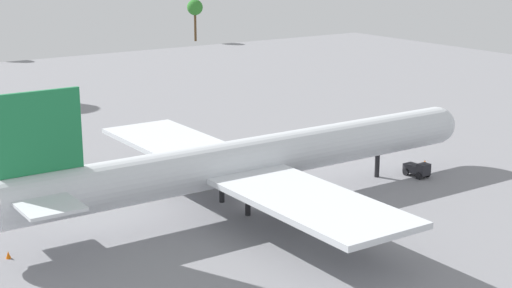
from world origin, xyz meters
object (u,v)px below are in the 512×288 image
Objects in this scene: cargo_loader at (417,169)px; safety_cone_tail at (8,255)px; safety_cone_nose at (425,162)px; cargo_airplane at (252,160)px.

cargo_loader reaches higher than safety_cone_tail.
cargo_loader is 7.39m from safety_cone_nose.
safety_cone_tail is at bearing -179.25° from safety_cone_nose.
cargo_airplane is 32.23m from safety_cone_tail.
safety_cone_tail reaches higher than safety_cone_nose.
safety_cone_nose is (6.01, 4.23, -0.82)m from cargo_loader.
safety_cone_nose is at bearing 0.75° from safety_cone_tail.
safety_cone_tail is (-58.75, 3.38, -0.71)m from cargo_loader.
cargo_airplane reaches higher than safety_cone_nose.
cargo_airplane is 33.55m from safety_cone_nose.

